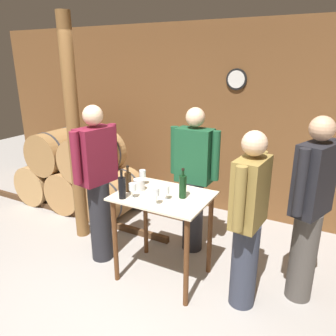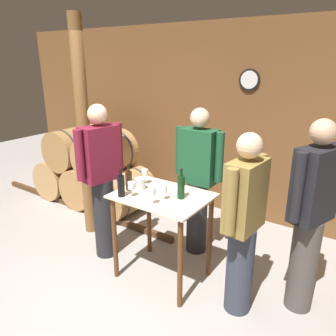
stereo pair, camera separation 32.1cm
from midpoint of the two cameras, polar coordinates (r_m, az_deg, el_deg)
ground_plane at (r=3.29m, az=-7.77°, el=-23.76°), size 14.00×14.00×0.00m
back_wall at (r=4.76m, az=13.03°, el=7.69°), size 8.40×0.08×2.70m
barrel_rack at (r=5.23m, az=-11.51°, el=-0.60°), size 3.50×0.80×1.19m
tasting_table at (r=3.31m, az=1.82°, el=-7.99°), size 0.91×0.70×0.93m
wooden_post at (r=4.13m, az=-12.32°, el=6.13°), size 0.16×0.16×2.70m
wine_bottle_far_left at (r=3.31m, az=-4.10°, el=-2.13°), size 0.07×0.07×0.27m
wine_bottle_left at (r=3.16m, az=-5.31°, el=-3.09°), size 0.07×0.07×0.29m
wine_bottle_center at (r=3.11m, az=5.25°, el=-3.30°), size 0.07×0.07×0.30m
wine_glass_near_left at (r=3.46m, az=-1.43°, el=-0.94°), size 0.07×0.07×0.16m
wine_glass_near_center at (r=3.15m, az=-3.51°, el=-3.20°), size 0.07×0.07×0.15m
wine_glass_near_right at (r=2.97m, az=0.38°, el=-4.26°), size 0.06×0.06×0.17m
wine_glass_far_side at (r=3.08m, az=2.30°, el=-3.85°), size 0.06×0.06×0.14m
ice_bucket at (r=3.34m, az=-2.20°, el=-2.79°), size 0.11×0.11×0.12m
person_host at (r=3.12m, az=26.35°, el=-7.47°), size 0.34×0.56×1.77m
person_visitor_with_scarf at (r=3.65m, az=-8.99°, el=-2.05°), size 0.29×0.58×1.77m
person_visitor_bearded at (r=3.73m, az=7.72°, el=-2.02°), size 0.59×0.24×1.71m
person_visitor_near_door at (r=2.92m, az=16.13°, el=-9.28°), size 0.25×0.59×1.66m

